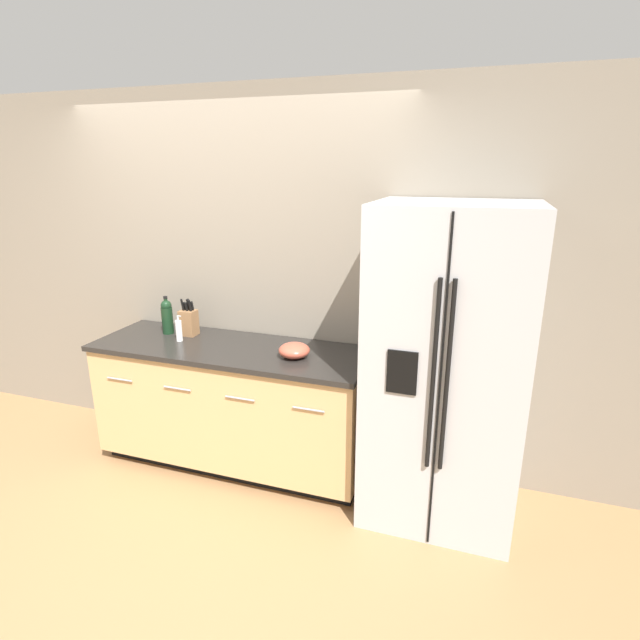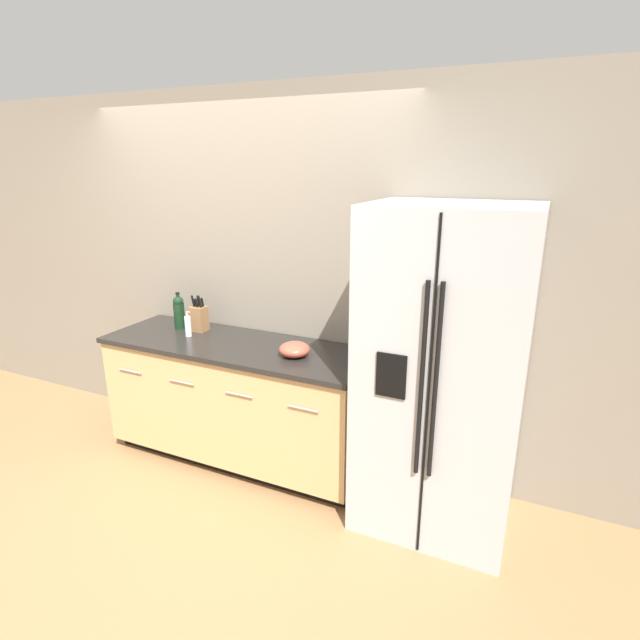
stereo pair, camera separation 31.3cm
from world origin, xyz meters
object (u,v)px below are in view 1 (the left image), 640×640
(refrigerator, at_px, (445,368))
(wine_bottle, at_px, (167,316))
(soap_dispenser, at_px, (179,330))
(knife_block, at_px, (189,322))
(mixing_bowl, at_px, (294,350))

(refrigerator, height_order, wine_bottle, refrigerator)
(refrigerator, height_order, soap_dispenser, refrigerator)
(refrigerator, xyz_separation_m, soap_dispenser, (-1.82, 0.03, 0.03))
(refrigerator, bearing_deg, soap_dispenser, 179.12)
(wine_bottle, distance_m, soap_dispenser, 0.22)
(knife_block, relative_size, wine_bottle, 0.98)
(refrigerator, relative_size, knife_block, 6.96)
(refrigerator, relative_size, mixing_bowl, 9.42)
(wine_bottle, bearing_deg, mixing_bowl, -8.29)
(wine_bottle, relative_size, soap_dispenser, 1.50)
(wine_bottle, height_order, soap_dispenser, wine_bottle)
(wine_bottle, relative_size, mixing_bowl, 1.39)
(refrigerator, height_order, mixing_bowl, refrigerator)
(knife_block, relative_size, mixing_bowl, 1.35)
(mixing_bowl, bearing_deg, wine_bottle, 171.71)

